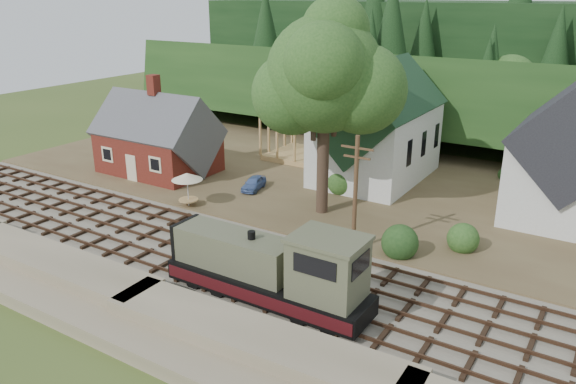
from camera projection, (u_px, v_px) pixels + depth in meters
The scene contains 18 objects.
ground at pixel (220, 258), 36.48m from camera, with size 140.00×140.00×0.00m, color #384C1E.
embankment at pixel (120, 319), 29.70m from camera, with size 64.00×5.00×1.60m, color #7F7259.
railroad_bed at pixel (220, 257), 36.45m from camera, with size 64.00×11.00×0.16m, color #726B5B.
village_flat at pixel (345, 181), 50.78m from camera, with size 64.00×26.00×0.30m, color brown.
hillside at pixel (432, 130), 69.96m from camera, with size 70.00×28.00×8.00m, color #1E3F19.
ridge at pixel (467, 109), 82.72m from camera, with size 80.00×20.00×12.00m, color black.
depot at pixel (158, 141), 52.17m from camera, with size 10.80×7.41×9.00m.
church at pixel (376, 126), 49.42m from camera, with size 8.40×15.17×13.00m.
farmhouse at pixel (574, 158), 40.97m from camera, with size 8.40×10.80×10.60m.
timber_frame at pixel (310, 130), 55.92m from camera, with size 8.20×6.20×6.99m.
lattice_tower at pixel (340, 55), 58.42m from camera, with size 3.20×3.20×12.12m.
big_tree at pixel (327, 82), 39.98m from camera, with size 10.90×8.40×14.70m.
telegraph_pole_near at pixel (355, 193), 35.69m from camera, with size 2.20×0.28×8.00m.
locomotive at pixel (274, 271), 30.29m from camera, with size 11.81×2.95×4.73m.
car_blue at pixel (254, 183), 47.99m from camera, with size 1.31×3.26×1.11m, color #516FAF.
car_green at pixel (124, 160), 54.55m from camera, with size 1.23×3.52×1.16m, color #89AF79.
car_red at pixel (565, 216), 40.88m from camera, with size 1.94×4.20×1.17m, color red.
patio_set at pixel (187, 178), 43.77m from camera, with size 2.43×2.43×2.71m.
Camera 1 is at (21.22, -25.52, 16.34)m, focal length 35.00 mm.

